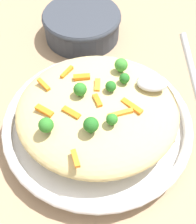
{
  "coord_description": "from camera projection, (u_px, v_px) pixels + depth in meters",
  "views": [
    {
      "loc": [
        0.0,
        0.34,
        0.5
      ],
      "look_at": [
        0.0,
        0.0,
        0.06
      ],
      "focal_mm": 48.75,
      "sensor_mm": 36.0,
      "label": 1
    }
  ],
  "objects": [
    {
      "name": "carrot_piece_9",
      "position": [
        97.0,
        85.0,
        0.54
      ],
      "size": [
        0.01,
        0.03,
        0.01
      ],
      "primitive_type": "cube",
      "rotation": [
        0.0,
        0.0,
        4.66
      ],
      "color": "orange",
      "rests_on": "pasta_mound"
    },
    {
      "name": "broccoli_floret_2",
      "position": [
        125.0,
        78.0,
        0.54
      ],
      "size": [
        0.02,
        0.02,
        0.02
      ],
      "color": "#205B1C",
      "rests_on": "pasta_mound"
    },
    {
      "name": "carrot_piece_7",
      "position": [
        144.0,
        84.0,
        0.55
      ],
      "size": [
        0.02,
        0.03,
        0.01
      ],
      "primitive_type": "cube",
      "rotation": [
        0.0,
        0.0,
        2.18
      ],
      "color": "orange",
      "rests_on": "pasta_mound"
    },
    {
      "name": "serving_spoon",
      "position": [
        166.0,
        78.0,
        0.54
      ],
      "size": [
        0.11,
        0.14,
        0.06
      ],
      "color": "#B7B7BC",
      "rests_on": "pasta_mound"
    },
    {
      "name": "carrot_piece_0",
      "position": [
        121.0,
        113.0,
        0.51
      ],
      "size": [
        0.04,
        0.02,
        0.01
      ],
      "primitive_type": "cube",
      "rotation": [
        0.0,
        0.0,
        0.31
      ],
      "color": "orange",
      "rests_on": "pasta_mound"
    },
    {
      "name": "broccoli_floret_1",
      "position": [
        122.0,
        65.0,
        0.56
      ],
      "size": [
        0.03,
        0.03,
        0.03
      ],
      "color": "#377928",
      "rests_on": "pasta_mound"
    },
    {
      "name": "ground_plane",
      "position": [
        98.0,
        130.0,
        0.61
      ],
      "size": [
        2.4,
        2.4,
        0.0
      ],
      "primitive_type": "plane",
      "color": "#9E7F60"
    },
    {
      "name": "carrot_piece_10",
      "position": [
        76.0,
        158.0,
        0.46
      ],
      "size": [
        0.02,
        0.03,
        0.01
      ],
      "primitive_type": "cube",
      "rotation": [
        0.0,
        0.0,
        1.87
      ],
      "color": "orange",
      "rests_on": "pasta_mound"
    },
    {
      "name": "carrot_piece_6",
      "position": [
        95.0,
        101.0,
        0.52
      ],
      "size": [
        0.02,
        0.03,
        0.01
      ],
      "primitive_type": "cube",
      "rotation": [
        0.0,
        0.0,
        1.93
      ],
      "color": "orange",
      "rests_on": "pasta_mound"
    },
    {
      "name": "broccoli_floret_6",
      "position": [
        47.0,
        125.0,
        0.48
      ],
      "size": [
        0.03,
        0.03,
        0.03
      ],
      "color": "#296820",
      "rests_on": "pasta_mound"
    },
    {
      "name": "broccoli_floret_4",
      "position": [
        92.0,
        125.0,
        0.48
      ],
      "size": [
        0.03,
        0.03,
        0.03
      ],
      "color": "#205B1C",
      "rests_on": "pasta_mound"
    },
    {
      "name": "broccoli_floret_5",
      "position": [
        111.0,
        86.0,
        0.53
      ],
      "size": [
        0.02,
        0.02,
        0.02
      ],
      "color": "#205B1C",
      "rests_on": "pasta_mound"
    },
    {
      "name": "carrot_piece_4",
      "position": [
        82.0,
        77.0,
        0.56
      ],
      "size": [
        0.03,
        0.01,
        0.01
      ],
      "primitive_type": "cube",
      "rotation": [
        0.0,
        0.0,
        3.24
      ],
      "color": "orange",
      "rests_on": "pasta_mound"
    },
    {
      "name": "carrot_piece_5",
      "position": [
        45.0,
        111.0,
        0.51
      ],
      "size": [
        0.03,
        0.03,
        0.01
      ],
      "primitive_type": "cube",
      "rotation": [
        0.0,
        0.0,
        5.7
      ],
      "color": "orange",
      "rests_on": "pasta_mound"
    },
    {
      "name": "serving_bowl",
      "position": [
        98.0,
        124.0,
        0.59
      ],
      "size": [
        0.36,
        0.36,
        0.04
      ],
      "color": "silver",
      "rests_on": "ground_plane"
    },
    {
      "name": "carrot_piece_3",
      "position": [
        67.0,
        72.0,
        0.57
      ],
      "size": [
        0.02,
        0.03,
        0.01
      ],
      "primitive_type": "cube",
      "rotation": [
        0.0,
        0.0,
        0.99
      ],
      "color": "orange",
      "rests_on": "pasta_mound"
    },
    {
      "name": "broccoli_floret_3",
      "position": [
        81.0,
        89.0,
        0.52
      ],
      "size": [
        0.02,
        0.02,
        0.03
      ],
      "color": "#296820",
      "rests_on": "pasta_mound"
    },
    {
      "name": "carrot_piece_1",
      "position": [
        72.0,
        113.0,
        0.51
      ],
      "size": [
        0.03,
        0.03,
        0.01
      ],
      "primitive_type": "cube",
      "rotation": [
        0.0,
        0.0,
        2.52
      ],
      "color": "orange",
      "rests_on": "pasta_mound"
    },
    {
      "name": "carrot_piece_2",
      "position": [
        132.0,
        106.0,
        0.52
      ],
      "size": [
        0.04,
        0.04,
        0.01
      ],
      "primitive_type": "cube",
      "rotation": [
        0.0,
        0.0,
        5.53
      ],
      "color": "orange",
      "rests_on": "pasta_mound"
    },
    {
      "name": "pasta_mound",
      "position": [
        98.0,
        110.0,
        0.55
      ],
      "size": [
        0.3,
        0.28,
        0.07
      ],
      "primitive_type": "ellipsoid",
      "color": "#D1BA7A",
      "rests_on": "serving_bowl"
    },
    {
      "name": "carrot_piece_8",
      "position": [
        44.0,
        85.0,
        0.55
      ],
      "size": [
        0.03,
        0.03,
        0.01
      ],
      "primitive_type": "cube",
      "rotation": [
        0.0,
        0.0,
        5.41
      ],
      "color": "orange",
      "rests_on": "pasta_mound"
    },
    {
      "name": "companion_bowl",
      "position": [
        82.0,
        23.0,
        0.76
      ],
      "size": [
        0.2,
        0.2,
        0.07
      ],
      "color": "#333842",
      "rests_on": "ground_plane"
    },
    {
      "name": "broccoli_floret_0",
      "position": [
        113.0,
        119.0,
        0.49
      ],
      "size": [
        0.02,
        0.02,
        0.02
      ],
      "color": "#296820",
      "rests_on": "pasta_mound"
    }
  ]
}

